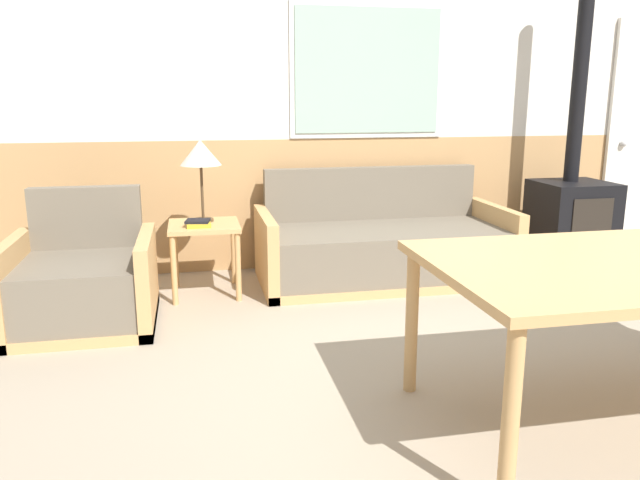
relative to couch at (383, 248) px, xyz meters
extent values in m
plane|color=gray|center=(-0.06, -2.08, -0.25)|extent=(16.00, 16.00, 0.00)
cube|color=tan|center=(-0.06, 0.55, 0.27)|extent=(7.20, 0.06, 1.05)
cube|color=silver|center=(-0.06, 0.55, 1.62)|extent=(7.20, 0.06, 1.65)
cube|color=white|center=(0.00, 0.51, 1.33)|extent=(1.26, 0.01, 1.05)
cube|color=#99BCA8|center=(0.00, 0.50, 1.33)|extent=(1.18, 0.02, 0.97)
cube|color=tan|center=(0.00, -0.02, -0.22)|extent=(1.89, 0.87, 0.06)
cube|color=#6B6051|center=(0.00, -0.04, -0.01)|extent=(1.73, 0.79, 0.35)
cube|color=#6B6051|center=(0.00, 0.36, 0.37)|extent=(1.73, 0.10, 0.42)
cube|color=tan|center=(-0.91, -0.02, 0.03)|extent=(0.08, 0.87, 0.55)
cube|color=tan|center=(0.91, -0.02, 0.03)|extent=(0.08, 0.87, 0.55)
cube|color=tan|center=(-2.10, -0.57, -0.22)|extent=(0.86, 0.82, 0.06)
cube|color=#6B6051|center=(-2.10, -0.59, -0.02)|extent=(0.70, 0.74, 0.35)
cube|color=#6B6051|center=(-2.10, -0.20, 0.36)|extent=(0.70, 0.10, 0.40)
cube|color=tan|center=(-2.49, -0.57, 0.02)|extent=(0.08, 0.82, 0.55)
cube|color=tan|center=(-1.72, -0.57, 0.02)|extent=(0.08, 0.82, 0.55)
cube|color=tan|center=(-1.35, -0.07, 0.25)|extent=(0.49, 0.49, 0.03)
cylinder|color=tan|center=(-1.56, -0.29, -0.01)|extent=(0.04, 0.04, 0.48)
cylinder|color=tan|center=(-1.13, -0.29, -0.01)|extent=(0.04, 0.04, 0.48)
cylinder|color=tan|center=(-1.56, 0.14, -0.01)|extent=(0.04, 0.04, 0.48)
cylinder|color=tan|center=(-1.13, 0.14, -0.01)|extent=(0.04, 0.04, 0.48)
cylinder|color=#4C3823|center=(-1.35, 0.01, 0.27)|extent=(0.15, 0.15, 0.02)
cylinder|color=#4C3823|center=(-1.35, 0.01, 0.47)|extent=(0.02, 0.02, 0.38)
cone|color=beige|center=(-1.35, 0.01, 0.75)|extent=(0.29, 0.29, 0.18)
cube|color=gold|center=(-1.38, -0.16, 0.27)|extent=(0.17, 0.16, 0.03)
cube|color=black|center=(-1.39, -0.16, 0.30)|extent=(0.18, 0.16, 0.02)
cylinder|color=tan|center=(-0.43, -2.75, 0.09)|extent=(0.06, 0.06, 0.69)
cylinder|color=tan|center=(-0.43, -1.81, 0.09)|extent=(0.06, 0.06, 0.69)
cylinder|color=black|center=(1.36, -0.22, -0.20)|extent=(0.04, 0.04, 0.10)
cylinder|color=black|center=(1.81, -0.22, -0.20)|extent=(0.04, 0.04, 0.10)
cylinder|color=black|center=(1.36, 0.21, -0.20)|extent=(0.04, 0.04, 0.10)
cylinder|color=black|center=(1.81, 0.21, -0.20)|extent=(0.04, 0.04, 0.10)
cube|color=black|center=(1.58, -0.01, 0.16)|extent=(0.57, 0.53, 0.62)
cube|color=black|center=(1.58, -0.28, 0.16)|extent=(0.34, 0.01, 0.43)
cylinder|color=black|center=(1.58, 0.05, 1.34)|extent=(0.12, 0.12, 1.75)
sphere|color=silver|center=(2.35, 0.45, 0.73)|extent=(0.06, 0.06, 0.06)
camera|label=1|loc=(-1.42, -4.45, 1.14)|focal=35.00mm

